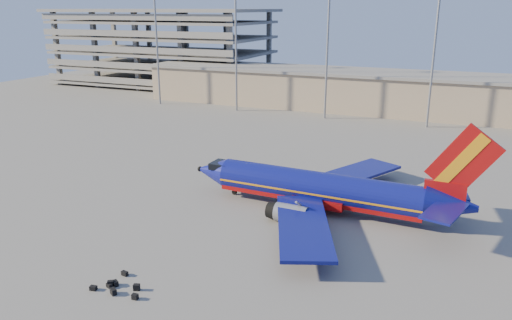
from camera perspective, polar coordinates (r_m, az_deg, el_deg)
name	(u,v)px	position (r m, az deg, el deg)	size (l,w,h in m)	color
ground	(259,196)	(60.24, 0.33, -4.09)	(220.00, 220.00, 0.00)	slate
terminal_building	(409,93)	(111.71, 17.12, 7.31)	(122.00, 16.00, 8.50)	gray
parking_garage	(163,44)	(151.58, -10.55, 12.95)	(62.00, 32.00, 21.40)	slate
light_mast_row	(380,31)	(99.26, 13.98, 14.13)	(101.60, 1.60, 28.65)	gray
aircraft_main	(325,190)	(55.70, 7.86, -3.39)	(33.57, 32.28, 11.36)	navy
luggage_pile	(118,286)	(42.83, -15.53, -13.74)	(4.42, 3.30, 0.54)	black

